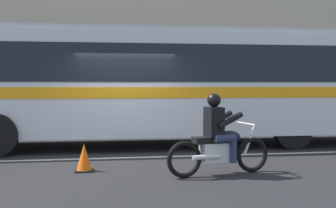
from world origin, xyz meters
The scene contains 7 objects.
ground_plane centered at (0.00, 0.00, 0.00)m, with size 60.00×60.00×0.00m, color black.
sidewalk_curb centered at (0.00, 5.10, 0.07)m, with size 28.00×3.80×0.15m, color #A39E93.
lane_center_stripe centered at (0.00, -0.60, 0.00)m, with size 26.60×0.14×0.01m, color silver.
office_building_facade centered at (0.00, 7.39, 4.67)m, with size 28.00×0.89×9.32m.
transit_bus centered at (0.91, 1.19, 1.88)m, with size 12.96×2.85×3.22m.
motorcycle_with_rider centered at (1.64, -2.69, 0.66)m, with size 2.12×0.76×1.56m.
traffic_cone centered at (-0.92, -1.95, 0.26)m, with size 0.36×0.36×0.55m.
Camera 1 is at (-0.48, -10.11, 1.73)m, focal length 43.22 mm.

